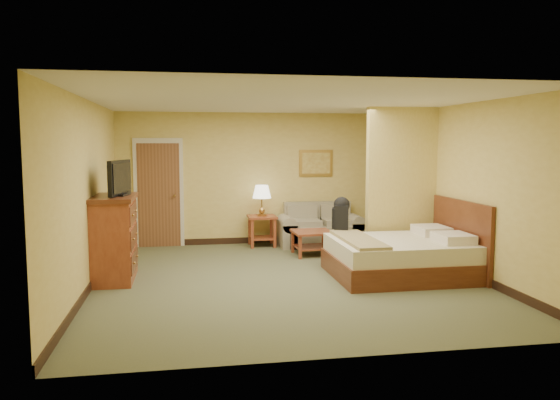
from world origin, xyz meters
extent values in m
plane|color=#535738|center=(0.00, 0.00, 0.00)|extent=(6.00, 6.00, 0.00)
plane|color=white|center=(0.00, 0.00, 2.60)|extent=(6.00, 6.00, 0.00)
cube|color=#D4BB5A|center=(0.00, 3.00, 1.30)|extent=(5.50, 0.02, 2.60)
cube|color=#D4BB5A|center=(-2.75, 0.00, 1.30)|extent=(0.02, 6.00, 2.60)
cube|color=#D4BB5A|center=(2.75, 0.00, 1.30)|extent=(0.02, 6.00, 2.60)
cube|color=#D4BB5A|center=(2.15, 0.93, 1.30)|extent=(1.20, 0.15, 2.60)
cube|color=beige|center=(-1.95, 2.97, 1.05)|extent=(0.94, 0.06, 2.10)
cube|color=brown|center=(-1.95, 2.96, 1.00)|extent=(0.80, 0.04, 2.00)
cylinder|color=#A67D3D|center=(-1.65, 2.90, 1.00)|extent=(0.04, 0.12, 0.04)
cube|color=black|center=(0.00, 2.99, 0.06)|extent=(5.50, 0.02, 0.12)
cube|color=gray|center=(1.16, 2.52, 0.20)|extent=(1.36, 0.73, 0.41)
cube|color=gray|center=(1.16, 2.84, 0.62)|extent=(1.36, 0.17, 0.43)
cube|color=gray|center=(0.49, 2.52, 0.23)|extent=(0.29, 0.73, 0.46)
cube|color=gray|center=(1.84, 2.52, 0.23)|extent=(0.29, 0.73, 0.46)
cube|color=maroon|center=(0.01, 2.65, 0.58)|extent=(0.54, 0.54, 0.04)
cube|color=maroon|center=(0.01, 2.65, 0.16)|extent=(0.46, 0.46, 0.03)
cube|color=maroon|center=(-0.20, 2.43, 0.28)|extent=(0.05, 0.05, 0.55)
cube|color=maroon|center=(0.23, 2.43, 0.28)|extent=(0.05, 0.05, 0.55)
cube|color=maroon|center=(-0.20, 2.87, 0.28)|extent=(0.05, 0.05, 0.55)
cube|color=maroon|center=(0.23, 2.87, 0.28)|extent=(0.05, 0.05, 0.55)
cylinder|color=#A67D3D|center=(0.01, 2.65, 0.62)|extent=(0.18, 0.18, 0.04)
cylinder|color=#A67D3D|center=(0.01, 2.65, 0.85)|extent=(0.02, 0.02, 0.30)
cone|color=white|center=(0.01, 2.65, 1.07)|extent=(0.36, 0.36, 0.25)
cube|color=maroon|center=(0.78, 1.65, 0.42)|extent=(0.70, 0.70, 0.04)
cube|color=maroon|center=(0.78, 1.65, 0.15)|extent=(0.60, 0.60, 0.03)
cube|color=maroon|center=(0.49, 1.35, 0.20)|extent=(0.05, 0.05, 0.41)
cube|color=maroon|center=(1.08, 1.94, 0.20)|extent=(0.05, 0.05, 0.41)
cube|color=#B78E3F|center=(1.16, 2.98, 1.60)|extent=(0.69, 0.03, 0.54)
cube|color=#B48837|center=(1.16, 2.96, 1.60)|extent=(0.57, 0.02, 0.42)
cube|color=maroon|center=(-2.48, 0.40, 0.59)|extent=(0.54, 1.09, 1.19)
cube|color=#4F2212|center=(-2.48, 0.40, 1.22)|extent=(0.61, 1.17, 0.06)
cube|color=black|center=(-2.38, 0.40, 1.26)|extent=(0.28, 0.40, 0.03)
cube|color=black|center=(-2.38, 0.40, 1.51)|extent=(0.24, 0.83, 0.50)
cube|color=#4F2212|center=(1.75, -0.10, 0.16)|extent=(2.07, 1.66, 0.31)
cube|color=#ECE5C1|center=(1.75, -0.10, 0.43)|extent=(2.01, 1.59, 0.25)
cube|color=#4F2212|center=(2.71, -0.10, 0.57)|extent=(0.06, 1.76, 1.14)
cube|color=white|center=(2.40, -0.46, 0.62)|extent=(0.47, 0.57, 0.14)
cube|color=white|center=(2.40, 0.26, 0.62)|extent=(0.47, 0.57, 0.14)
cube|color=#8F7E4E|center=(1.08, -0.10, 0.58)|extent=(0.47, 1.55, 0.05)
cube|color=black|center=(1.07, 0.79, 0.78)|extent=(0.31, 0.38, 0.44)
sphere|color=black|center=(1.07, 0.79, 1.00)|extent=(0.26, 0.26, 0.26)
camera|label=1|loc=(-1.43, -7.76, 2.01)|focal=35.00mm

